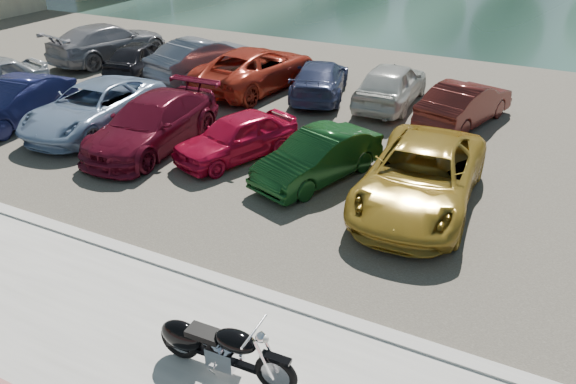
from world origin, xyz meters
The scene contains 17 objects.
ground centered at (0.00, 0.00, 0.00)m, with size 200.00×200.00×0.00m, color #595447.
kerb centered at (0.00, 2.00, 0.07)m, with size 60.00×0.30×0.14m, color #A09E97.
parking_lot centered at (0.00, 11.00, 0.02)m, with size 60.00×18.00×0.04m, color #433F36.
motorcycle centered at (0.20, 0.12, 0.56)m, with size 2.33×0.75×1.05m.
car_1 centered at (-11.02, 6.01, 0.72)m, with size 1.44×4.14×1.36m, color #161A45.
car_2 centered at (-8.52, 6.83, 0.73)m, with size 2.28×4.95×1.38m, color #7D95B6.
car_3 centered at (-6.05, 6.53, 0.75)m, with size 1.98×4.87×1.41m, color #5A0C1E.
car_4 centered at (-3.55, 6.96, 0.66)m, with size 1.45×3.61×1.23m, color #B10B2D.
car_5 centered at (-1.05, 6.76, 0.65)m, with size 1.30×3.72×1.23m, color #0E3614.
car_6 centered at (1.59, 6.61, 0.77)m, with size 2.41×5.22×1.45m, color #A68226.
car_7 centered at (-13.57, 12.98, 0.81)m, with size 2.15×5.29×1.54m, color gray.
car_8 centered at (-11.13, 12.14, 0.68)m, with size 1.52×3.77×1.29m, color black.
car_9 centered at (-8.48, 12.70, 0.80)m, with size 1.61×4.62×1.52m, color slate.
car_10 centered at (-6.09, 12.52, 0.79)m, with size 2.48×5.37×1.49m, color #AF2F1D.
car_11 centered at (-3.63, 12.71, 0.67)m, with size 1.76×4.33×1.26m, color navy.
car_12 centered at (-1.12, 12.98, 0.77)m, with size 1.73×4.29×1.46m, color #BABBB6.
car_13 centered at (1.46, 12.35, 0.70)m, with size 1.40×4.00×1.32m, color #4E1814.
Camera 1 is at (4.02, -4.97, 6.60)m, focal length 35.00 mm.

